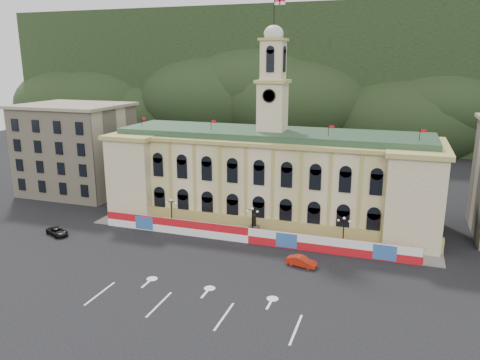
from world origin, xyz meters
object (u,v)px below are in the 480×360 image
(lamp_center, at_px, (252,220))
(red_sedan, at_px, (302,261))
(black_suv, at_px, (57,232))
(statue, at_px, (254,229))

(lamp_center, xyz_separation_m, red_sedan, (9.41, -7.53, -2.38))
(lamp_center, height_order, red_sedan, lamp_center)
(lamp_center, xyz_separation_m, black_suv, (-30.00, -8.72, -2.47))
(black_suv, bearing_deg, lamp_center, -50.63)
(lamp_center, relative_size, black_suv, 1.07)
(lamp_center, bearing_deg, statue, 90.00)
(black_suv, bearing_deg, red_sedan, -65.11)
(statue, relative_size, red_sedan, 0.84)
(red_sedan, relative_size, black_suv, 0.92)
(red_sedan, distance_m, black_suv, 39.42)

